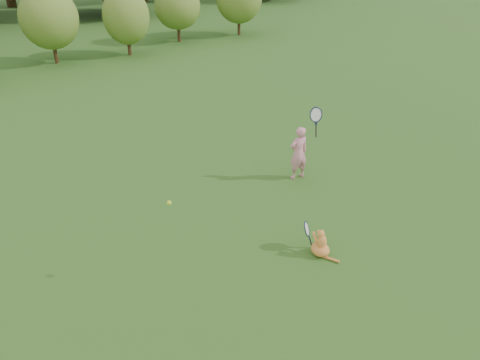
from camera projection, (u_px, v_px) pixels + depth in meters
ground at (262, 240)px, 7.49m from camera, size 100.00×100.00×0.00m
shrub_row at (3, 32)px, 15.65m from camera, size 28.00×3.00×2.80m
child at (299, 152)px, 9.14m from camera, size 0.64×0.43×1.62m
cat at (320, 242)px, 7.06m from camera, size 0.35×0.65×0.60m
tennis_ball at (169, 203)px, 6.16m from camera, size 0.06×0.06×0.06m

